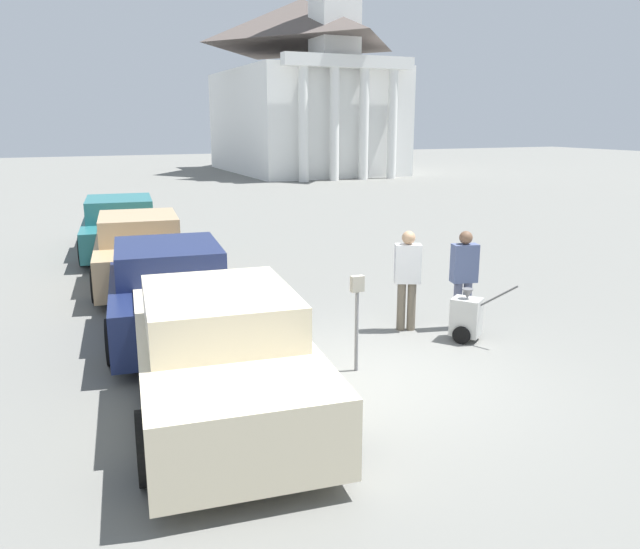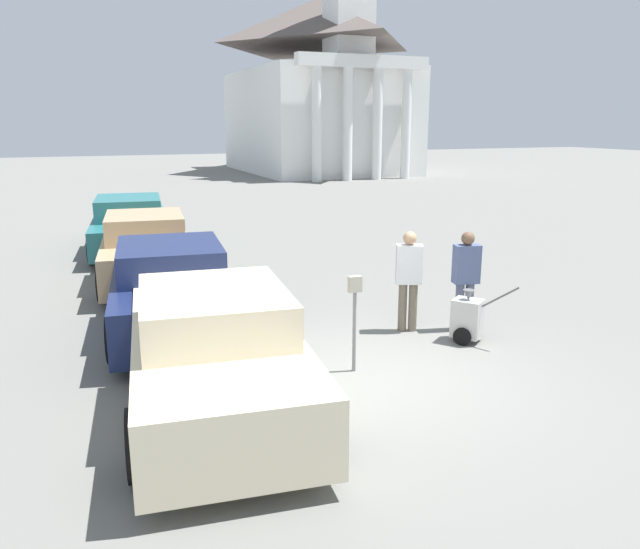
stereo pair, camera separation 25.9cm
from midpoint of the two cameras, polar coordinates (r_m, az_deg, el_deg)
ground_plane at (r=8.68m, az=6.22°, el=-9.21°), size 120.00×120.00×0.00m
parked_car_cream at (r=7.62m, az=-8.67°, el=-6.87°), size 2.40×4.92×1.51m
parked_car_navy at (r=10.68m, az=-12.77°, el=-1.17°), size 2.37×4.87×1.46m
parked_car_tan at (r=13.93m, az=-15.07°, el=2.20°), size 2.29×4.77×1.49m
parked_car_teal at (r=17.43m, az=-16.58°, el=4.32°), size 2.39×5.13×1.45m
parking_meter at (r=8.50m, az=4.06°, el=-2.85°), size 0.18×0.09×1.36m
person_worker at (r=10.27m, az=8.83°, el=-0.05°), size 0.47×0.37×1.67m
person_supervisor at (r=10.52m, az=13.89°, el=-0.03°), size 0.46×0.31×1.65m
equipment_cart at (r=10.09m, az=14.05°, el=-3.88°), size 0.74×0.91×1.00m
church at (r=43.58m, az=0.09°, el=17.41°), size 9.78×14.36×23.68m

